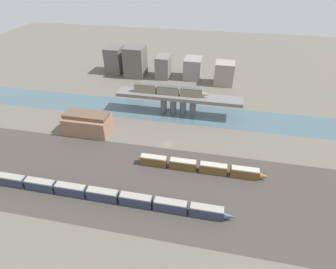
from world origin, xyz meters
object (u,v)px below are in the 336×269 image
object	(u,v)px
train_yard_near	(106,196)
warehouse_building	(88,123)
train_yard_mid	(201,167)
train_on_bridge	(170,90)

from	to	relation	value
train_yard_near	warehouse_building	bearing A→B (deg)	122.75
train_yard_mid	train_yard_near	bearing A→B (deg)	-145.42
train_yard_near	warehouse_building	size ratio (longest dim) A/B	4.15
train_yard_near	train_yard_mid	xyz separation A→B (m)	(29.11, 20.07, -0.06)
train_yard_near	train_on_bridge	bearing A→B (deg)	81.15
train_on_bridge	train_yard_mid	xyz separation A→B (m)	(19.64, -40.71, -10.18)
train_yard_near	train_yard_mid	distance (m)	35.36
train_on_bridge	train_yard_near	distance (m)	62.34
train_on_bridge	train_yard_mid	size ratio (longest dim) A/B	0.78
train_on_bridge	train_yard_mid	distance (m)	46.33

